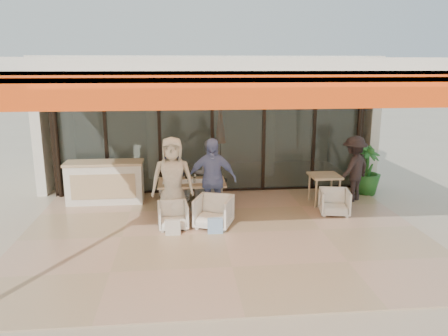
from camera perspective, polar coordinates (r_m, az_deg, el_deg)
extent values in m
plane|color=#C6B293|center=(8.84, -0.07, -8.65)|extent=(70.00, 70.00, 0.00)
cube|color=tan|center=(8.84, -0.07, -8.62)|extent=(8.00, 6.00, 0.01)
cube|color=silver|center=(8.19, -0.08, 13.28)|extent=(8.00, 6.00, 0.20)
cube|color=#FF470D|center=(5.28, 3.05, 10.12)|extent=(8.00, 0.12, 0.45)
cube|color=orange|center=(5.96, 2.06, 11.66)|extent=(8.00, 1.50, 0.06)
cylinder|color=black|center=(11.58, -21.07, 3.99)|extent=(0.12, 0.12, 3.20)
cylinder|color=black|center=(12.10, 17.20, 4.66)|extent=(0.12, 0.12, 3.20)
cube|color=#9EADA3|center=(11.31, -1.55, 4.67)|extent=(8.00, 0.03, 3.20)
cube|color=black|center=(11.65, -1.50, -2.93)|extent=(8.00, 0.10, 0.08)
cube|color=black|center=(11.18, -1.60, 12.60)|extent=(8.00, 0.10, 0.08)
cube|color=black|center=(11.73, -21.49, 4.06)|extent=(0.08, 0.10, 3.20)
cube|color=black|center=(11.44, -15.20, 4.31)|extent=(0.08, 0.10, 3.20)
cube|color=black|center=(11.30, -8.42, 4.52)|extent=(0.08, 0.10, 3.20)
cube|color=black|center=(11.31, -1.55, 4.67)|extent=(0.08, 0.10, 3.20)
cube|color=black|center=(11.48, 5.20, 4.76)|extent=(0.08, 0.10, 3.20)
cube|color=black|center=(11.81, 11.67, 4.77)|extent=(0.08, 0.10, 3.20)
cube|color=black|center=(12.26, 17.51, 4.74)|extent=(0.08, 0.10, 3.20)
cube|color=silver|center=(14.76, -2.54, 7.12)|extent=(9.00, 0.25, 3.40)
cube|color=silver|center=(13.49, -21.20, 5.63)|extent=(0.25, 3.50, 3.40)
cube|color=silver|center=(14.00, 16.28, 6.25)|extent=(0.25, 3.50, 3.40)
cube|color=silver|center=(12.92, -2.18, 13.77)|extent=(9.00, 3.50, 0.25)
cube|color=tan|center=(13.34, -2.05, -0.94)|extent=(8.00, 3.50, 0.02)
cylinder|color=silver|center=(12.91, -9.20, 5.15)|extent=(0.40, 0.40, 3.00)
cylinder|color=silver|center=(13.14, 5.83, 5.40)|extent=(0.40, 0.40, 3.00)
cylinder|color=black|center=(12.36, -7.68, 11.83)|extent=(0.03, 0.03, 0.70)
cube|color=black|center=(12.38, -7.62, 9.75)|extent=(0.30, 0.30, 0.40)
sphere|color=#FFBF72|center=(12.38, -7.62, 9.75)|extent=(0.18, 0.18, 0.18)
cylinder|color=black|center=(12.74, 8.61, 11.84)|extent=(0.03, 0.03, 0.70)
cube|color=black|center=(12.75, 8.54, 9.82)|extent=(0.30, 0.30, 0.40)
sphere|color=#FFBF72|center=(12.75, 8.54, 9.82)|extent=(0.18, 0.18, 0.18)
cylinder|color=black|center=(12.63, -0.48, -1.58)|extent=(0.40, 0.40, 0.05)
cylinder|color=black|center=(12.41, -0.48, 2.89)|extent=(0.04, 0.04, 2.10)
cone|color=#D34312|center=(12.31, -0.49, 5.86)|extent=(0.32, 0.32, 1.10)
cube|color=silver|center=(10.99, -15.24, -1.94)|extent=(1.80, 0.60, 1.00)
cube|color=tan|center=(10.87, -15.41, 0.66)|extent=(1.85, 0.65, 0.06)
cube|color=tan|center=(10.69, -15.51, -2.37)|extent=(1.50, 0.02, 0.60)
cube|color=tan|center=(9.87, -4.22, -1.90)|extent=(1.50, 0.90, 0.05)
cube|color=white|center=(9.86, -4.22, -1.76)|extent=(1.30, 0.35, 0.01)
cylinder|color=tan|center=(9.67, -7.82, -4.59)|extent=(0.06, 0.06, 0.70)
cylinder|color=tan|center=(9.70, -0.46, -4.41)|extent=(0.06, 0.06, 0.70)
cylinder|color=tan|center=(10.28, -7.69, -3.49)|extent=(0.06, 0.06, 0.70)
cylinder|color=tan|center=(10.31, -0.78, -3.33)|extent=(0.06, 0.06, 0.70)
cylinder|color=white|center=(9.70, -6.86, -1.71)|extent=(0.06, 0.06, 0.11)
cylinder|color=white|center=(10.04, -5.69, -1.16)|extent=(0.06, 0.06, 0.11)
cylinder|color=white|center=(9.75, -3.92, -1.56)|extent=(0.06, 0.06, 0.11)
cylinder|color=white|center=(10.03, -2.54, -1.12)|extent=(0.06, 0.06, 0.11)
cylinder|color=white|center=(9.67, -1.23, -1.65)|extent=(0.06, 0.06, 0.11)
cylinder|color=brown|center=(9.99, -7.41, -1.13)|extent=(0.07, 0.07, 0.16)
cylinder|color=black|center=(10.11, -4.84, -0.89)|extent=(0.09, 0.09, 0.17)
cylinder|color=black|center=(10.08, -4.85, -0.37)|extent=(0.10, 0.10, 0.01)
cylinder|color=white|center=(9.57, -6.87, -2.23)|extent=(0.22, 0.22, 0.01)
cylinder|color=white|center=(9.59, -1.49, -2.10)|extent=(0.22, 0.22, 0.01)
cylinder|color=white|center=(10.17, -6.81, -1.29)|extent=(0.22, 0.22, 0.01)
cylinder|color=white|center=(10.19, -1.74, -1.17)|extent=(0.22, 0.22, 0.01)
imported|color=white|center=(10.89, -6.53, -2.63)|extent=(0.77, 0.75, 0.65)
imported|color=white|center=(10.90, -2.11, -2.45)|extent=(0.66, 0.62, 0.68)
imported|color=white|center=(9.08, -6.68, -6.05)|extent=(0.65, 0.61, 0.61)
imported|color=white|center=(9.08, -1.36, -5.56)|extent=(0.90, 0.88, 0.73)
imported|color=#181B35|center=(10.28, -6.63, -0.89)|extent=(0.64, 0.48, 1.59)
imported|color=slate|center=(10.30, -1.96, -0.73)|extent=(0.80, 0.63, 1.61)
imported|color=beige|center=(9.38, -6.73, -1.50)|extent=(0.92, 0.61, 1.84)
imported|color=#717EBD|center=(9.40, -1.61, -1.49)|extent=(1.10, 0.56, 1.80)
cube|color=silver|center=(8.75, -6.69, -7.77)|extent=(0.30, 0.10, 0.34)
cube|color=#99BFD8|center=(8.77, -1.15, -7.63)|extent=(0.30, 0.10, 0.34)
cube|color=tan|center=(10.71, 13.02, -0.98)|extent=(0.70, 0.70, 0.05)
cylinder|color=tan|center=(10.46, 11.94, -3.37)|extent=(0.05, 0.05, 0.70)
cylinder|color=tan|center=(10.64, 14.82, -3.24)|extent=(0.05, 0.05, 0.70)
cylinder|color=tan|center=(10.98, 11.07, -2.53)|extent=(0.05, 0.05, 0.70)
cylinder|color=tan|center=(11.15, 13.83, -2.43)|extent=(0.05, 0.05, 0.70)
imported|color=white|center=(10.13, 14.24, -4.19)|extent=(0.73, 0.70, 0.65)
imported|color=black|center=(11.15, 16.58, -0.12)|extent=(1.21, 1.10, 1.63)
imported|color=#1E5919|center=(11.91, 18.12, -0.14)|extent=(1.04, 1.04, 1.33)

